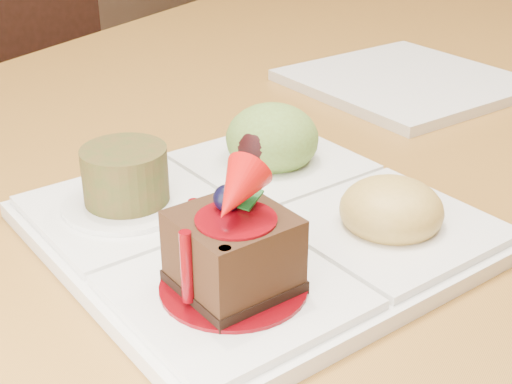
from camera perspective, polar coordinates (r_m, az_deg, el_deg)
The scene contains 4 objects.
dining_table at distance 1.07m, azimuth 16.70°, elevation 7.74°, with size 1.00×1.80×0.75m.
chair_left at distance 1.34m, azimuth -17.66°, elevation 5.68°, with size 0.53×0.53×0.98m.
sampler_plate at distance 0.51m, azimuth 0.30°, elevation -1.14°, with size 0.36×0.36×0.11m.
second_plate at distance 0.85m, azimuth 11.90°, elevation 8.64°, with size 0.23×0.23×0.01m, color white.
Camera 1 is at (0.23, -0.99, 1.01)m, focal length 50.00 mm.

